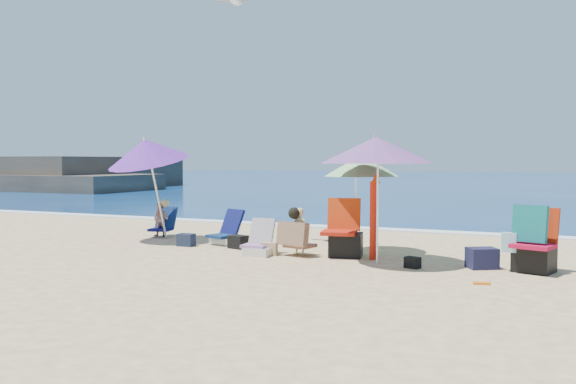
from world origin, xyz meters
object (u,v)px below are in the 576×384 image
at_px(umbrella_striped, 361,166).
at_px(seagull, 236,1).
at_px(umbrella_blue, 147,151).
at_px(chair_navy, 226,235).
at_px(camp_chair_left, 345,239).
at_px(umbrella_turquoise, 376,150).
at_px(furled_umbrella, 374,212).
at_px(person_left, 162,219).
at_px(camp_chair_right, 533,248).
at_px(chair_rainbow, 259,245).
at_px(person_center, 297,232).

relative_size(umbrella_striped, seagull, 2.04).
height_order(umbrella_striped, umbrella_blue, umbrella_blue).
distance_m(chair_navy, seagull, 4.64).
height_order(umbrella_striped, camp_chair_left, umbrella_striped).
height_order(umbrella_turquoise, seagull, seagull).
bearing_deg(furled_umbrella, person_left, 167.67).
relative_size(chair_navy, camp_chair_left, 0.79).
xyz_separation_m(umbrella_blue, furled_umbrella, (4.89, -0.35, -1.07)).
distance_m(camp_chair_right, seagull, 7.17).
bearing_deg(camp_chair_right, chair_rainbow, -177.71).
distance_m(umbrella_striped, camp_chair_left, 1.41).
height_order(camp_chair_left, seagull, seagull).
bearing_deg(person_left, chair_navy, -13.08).
height_order(umbrella_blue, chair_rainbow, umbrella_blue).
bearing_deg(person_left, camp_chair_left, -12.24).
relative_size(furled_umbrella, chair_navy, 1.83).
bearing_deg(person_center, umbrella_striped, 43.02).
distance_m(camp_chair_left, person_center, 0.84).
distance_m(person_left, seagull, 4.89).
bearing_deg(seagull, umbrella_blue, -164.86).
bearing_deg(umbrella_blue, camp_chair_left, -2.89).
bearing_deg(umbrella_turquoise, umbrella_striped, 118.04).
xyz_separation_m(umbrella_turquoise, person_center, (-1.47, 0.22, -1.42)).
height_order(umbrella_turquoise, camp_chair_right, umbrella_turquoise).
relative_size(umbrella_blue, chair_rainbow, 3.62).
bearing_deg(chair_rainbow, chair_navy, 141.04).
bearing_deg(chair_navy, camp_chair_left, -11.64).
bearing_deg(person_center, seagull, 150.73).
relative_size(chair_rainbow, person_left, 0.76).
relative_size(umbrella_turquoise, chair_navy, 2.71).
xyz_separation_m(umbrella_striped, umbrella_blue, (-4.45, -0.37, 0.29)).
bearing_deg(camp_chair_left, camp_chair_right, -4.94).
bearing_deg(person_center, camp_chair_right, -0.11).
xyz_separation_m(umbrella_turquoise, camp_chair_right, (2.35, 0.21, -1.47)).
relative_size(umbrella_turquoise, furled_umbrella, 1.48).
distance_m(furled_umbrella, camp_chair_right, 2.52).
xyz_separation_m(camp_chair_right, person_left, (-7.57, 1.25, 0.01)).
relative_size(umbrella_blue, camp_chair_left, 2.26).
bearing_deg(seagull, chair_navy, -134.09).
relative_size(chair_rainbow, seagull, 0.71).
bearing_deg(camp_chair_left, seagull, 164.16).
distance_m(umbrella_blue, furled_umbrella, 5.01).
distance_m(chair_navy, chair_rainbow, 1.58).
xyz_separation_m(umbrella_turquoise, seagull, (-3.19, 1.18, 2.99)).
distance_m(umbrella_striped, person_left, 4.83).
distance_m(umbrella_striped, person_center, 1.69).
height_order(umbrella_striped, camp_chair_right, umbrella_striped).
bearing_deg(umbrella_blue, umbrella_striped, 4.73).
relative_size(umbrella_blue, person_center, 2.67).
distance_m(chair_navy, camp_chair_left, 2.73).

